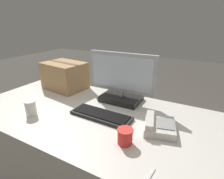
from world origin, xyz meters
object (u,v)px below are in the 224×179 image
(monitor, at_px, (121,82))
(cardboard_box, at_px, (65,76))
(keyboard, at_px, (101,115))
(paper_cup_right, at_px, (125,136))
(paper_cup_left, at_px, (31,108))
(desk_phone, at_px, (158,126))

(monitor, bearing_deg, cardboard_box, 179.73)
(monitor, distance_m, keyboard, 0.34)
(paper_cup_right, relative_size, cardboard_box, 0.21)
(cardboard_box, bearing_deg, paper_cup_left, -73.78)
(keyboard, distance_m, cardboard_box, 0.68)
(keyboard, height_order, desk_phone, desk_phone)
(paper_cup_left, distance_m, paper_cup_right, 0.71)
(monitor, relative_size, paper_cup_left, 5.33)
(paper_cup_right, bearing_deg, desk_phone, 58.59)
(keyboard, height_order, paper_cup_left, paper_cup_left)
(keyboard, height_order, paper_cup_right, paper_cup_right)
(paper_cup_left, height_order, cardboard_box, cardboard_box)
(desk_phone, bearing_deg, cardboard_box, 150.03)
(monitor, relative_size, desk_phone, 2.32)
(desk_phone, distance_m, cardboard_box, 1.02)
(paper_cup_right, distance_m, cardboard_box, 0.99)
(desk_phone, distance_m, paper_cup_left, 0.87)
(desk_phone, height_order, paper_cup_left, paper_cup_left)
(monitor, bearing_deg, paper_cup_right, -62.22)
(paper_cup_right, bearing_deg, monitor, 117.78)
(keyboard, bearing_deg, monitor, 89.92)
(monitor, xyz_separation_m, keyboard, (-0.01, -0.30, -0.15))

